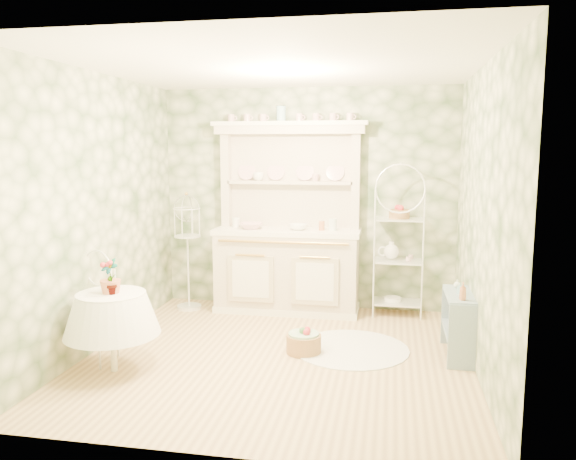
% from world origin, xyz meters
% --- Properties ---
extents(floor, '(3.60, 3.60, 0.00)m').
position_xyz_m(floor, '(0.00, 0.00, 0.00)').
color(floor, '#D7B57E').
rests_on(floor, ground).
extents(ceiling, '(3.60, 3.60, 0.00)m').
position_xyz_m(ceiling, '(0.00, 0.00, 2.70)').
color(ceiling, white).
rests_on(ceiling, floor).
extents(wall_left, '(3.60, 3.60, 0.00)m').
position_xyz_m(wall_left, '(-1.80, 0.00, 1.35)').
color(wall_left, beige).
rests_on(wall_left, floor).
extents(wall_right, '(3.60, 3.60, 0.00)m').
position_xyz_m(wall_right, '(1.80, 0.00, 1.35)').
color(wall_right, beige).
rests_on(wall_right, floor).
extents(wall_back, '(3.60, 3.60, 0.00)m').
position_xyz_m(wall_back, '(0.00, 1.80, 1.35)').
color(wall_back, beige).
rests_on(wall_back, floor).
extents(wall_front, '(3.60, 3.60, 0.00)m').
position_xyz_m(wall_front, '(0.00, -1.80, 1.35)').
color(wall_front, beige).
rests_on(wall_front, floor).
extents(kitchen_dresser, '(1.87, 0.61, 2.29)m').
position_xyz_m(kitchen_dresser, '(-0.20, 1.52, 1.15)').
color(kitchen_dresser, beige).
rests_on(kitchen_dresser, floor).
extents(bakers_rack, '(0.61, 0.44, 1.93)m').
position_xyz_m(bakers_rack, '(1.12, 1.62, 0.97)').
color(bakers_rack, white).
rests_on(bakers_rack, floor).
extents(side_shelf, '(0.29, 0.71, 0.60)m').
position_xyz_m(side_shelf, '(1.68, 0.32, 0.30)').
color(side_shelf, '#849CAC').
rests_on(side_shelf, floor).
extents(round_table, '(0.74, 0.74, 0.63)m').
position_xyz_m(round_table, '(-1.37, -0.62, 0.31)').
color(round_table, white).
rests_on(round_table, floor).
extents(cafe_chair, '(0.54, 0.54, 0.94)m').
position_xyz_m(cafe_chair, '(-1.68, -0.44, 0.47)').
color(cafe_chair, white).
rests_on(cafe_chair, floor).
extents(birdcage_stand, '(0.33, 0.33, 1.39)m').
position_xyz_m(birdcage_stand, '(-1.41, 1.39, 0.69)').
color(birdcage_stand, white).
rests_on(birdcage_stand, floor).
extents(floor_basket, '(0.38, 0.38, 0.24)m').
position_xyz_m(floor_basket, '(0.22, 0.14, 0.12)').
color(floor_basket, '#A87A4A').
rests_on(floor_basket, floor).
extents(lace_rug, '(1.37, 1.37, 0.01)m').
position_xyz_m(lace_rug, '(0.67, 0.32, 0.00)').
color(lace_rug, white).
rests_on(lace_rug, floor).
extents(bowl_floral, '(0.33, 0.33, 0.07)m').
position_xyz_m(bowl_floral, '(-0.63, 1.48, 1.02)').
color(bowl_floral, white).
rests_on(bowl_floral, kitchen_dresser).
extents(bowl_white, '(0.27, 0.27, 0.07)m').
position_xyz_m(bowl_white, '(-0.06, 1.48, 1.02)').
color(bowl_white, white).
rests_on(bowl_white, kitchen_dresser).
extents(cup_left, '(0.14, 0.14, 0.10)m').
position_xyz_m(cup_left, '(-0.58, 1.66, 1.61)').
color(cup_left, white).
rests_on(cup_left, kitchen_dresser).
extents(cup_right, '(0.10, 0.10, 0.09)m').
position_xyz_m(cup_right, '(0.12, 1.68, 1.61)').
color(cup_right, white).
rests_on(cup_right, kitchen_dresser).
extents(potted_geranium, '(0.20, 0.17, 0.31)m').
position_xyz_m(potted_geranium, '(-1.35, -0.66, 0.85)').
color(potted_geranium, '#3F7238').
rests_on(potted_geranium, round_table).
extents(bottle_amber, '(0.07, 0.07, 0.16)m').
position_xyz_m(bottle_amber, '(1.68, 0.08, 0.68)').
color(bottle_amber, '#BB6F47').
rests_on(bottle_amber, side_shelf).
extents(bottle_blue, '(0.06, 0.06, 0.11)m').
position_xyz_m(bottle_blue, '(1.68, 0.31, 0.65)').
color(bottle_blue, '#96C9D9').
rests_on(bottle_blue, side_shelf).
extents(bottle_glass, '(0.08, 0.08, 0.09)m').
position_xyz_m(bottle_glass, '(1.68, 0.54, 0.65)').
color(bottle_glass, silver).
rests_on(bottle_glass, side_shelf).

